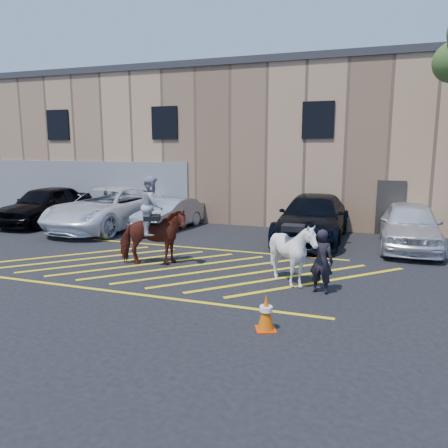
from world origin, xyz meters
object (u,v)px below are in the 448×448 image
(saddled_white, at_px, (293,253))
(traffic_cone, at_px, (266,312))
(car_black_suv, at_px, (46,205))
(car_white_pickup, at_px, (109,208))
(car_blue_suv, at_px, (313,218))
(car_white_suv, at_px, (410,225))
(car_silver_sedan, at_px, (169,214))
(mounted_bay, at_px, (153,230))
(handler, at_px, (321,261))

(saddled_white, relative_size, traffic_cone, 2.32)
(car_black_suv, xyz_separation_m, car_white_pickup, (3.45, -0.11, 0.01))
(car_blue_suv, relative_size, car_white_suv, 1.21)
(car_black_suv, bearing_deg, car_white_pickup, -3.21)
(car_black_suv, height_order, car_white_suv, car_black_suv)
(car_silver_sedan, distance_m, saddled_white, 8.83)
(traffic_cone, bearing_deg, saddled_white, 90.74)
(saddled_white, bearing_deg, mounted_bay, 172.36)
(car_blue_suv, bearing_deg, mounted_bay, -126.94)
(car_blue_suv, xyz_separation_m, car_white_suv, (3.39, -0.32, -0.03))
(car_silver_sedan, relative_size, saddled_white, 2.35)
(car_white_pickup, bearing_deg, car_blue_suv, 6.83)
(handler, distance_m, mounted_bay, 5.17)
(handler, bearing_deg, car_blue_suv, -70.67)
(car_silver_sedan, distance_m, car_blue_suv, 6.19)
(car_black_suv, height_order, car_white_pickup, car_white_pickup)
(car_white_suv, distance_m, traffic_cone, 8.97)
(car_blue_suv, xyz_separation_m, mounted_bay, (-4.03, -5.21, 0.24))
(car_blue_suv, bearing_deg, car_black_suv, -177.19)
(saddled_white, bearing_deg, car_white_pickup, 149.69)
(car_black_suv, bearing_deg, car_silver_sedan, 4.79)
(saddled_white, bearing_deg, car_white_suv, 60.40)
(car_white_pickup, height_order, handler, car_white_pickup)
(traffic_cone, bearing_deg, car_black_suv, 146.34)
(car_blue_suv, height_order, handler, car_blue_suv)
(traffic_cone, bearing_deg, car_white_suv, 69.97)
(car_white_pickup, relative_size, traffic_cone, 8.74)
(car_white_suv, xyz_separation_m, saddled_white, (-3.11, -5.47, 0.04))
(car_white_suv, bearing_deg, car_silver_sedan, 176.88)
(handler, xyz_separation_m, saddled_white, (-0.77, 0.34, 0.06))
(handler, relative_size, traffic_cone, 2.17)
(car_black_suv, height_order, mounted_bay, mounted_bay)
(saddled_white, bearing_deg, traffic_cone, -89.26)
(handler, bearing_deg, car_black_suv, -13.70)
(car_silver_sedan, xyz_separation_m, handler, (7.23, -6.35, 0.14))
(car_white_pickup, height_order, car_silver_sedan, car_white_pickup)
(car_white_suv, relative_size, handler, 3.03)
(saddled_white, bearing_deg, car_blue_suv, 92.76)
(car_white_pickup, bearing_deg, car_white_suv, 4.33)
(car_black_suv, relative_size, car_blue_suv, 0.88)
(car_white_pickup, distance_m, car_white_suv, 12.10)
(car_white_suv, bearing_deg, handler, -111.83)
(car_black_suv, height_order, traffic_cone, car_black_suv)
(mounted_bay, relative_size, saddled_white, 1.58)
(traffic_cone, bearing_deg, car_white_pickup, 137.73)
(car_black_suv, distance_m, car_white_pickup, 3.45)
(car_silver_sedan, relative_size, car_blue_suv, 0.68)
(car_silver_sedan, bearing_deg, car_black_suv, -166.41)
(handler, height_order, mounted_bay, mounted_bay)
(mounted_bay, bearing_deg, car_white_suv, 33.42)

